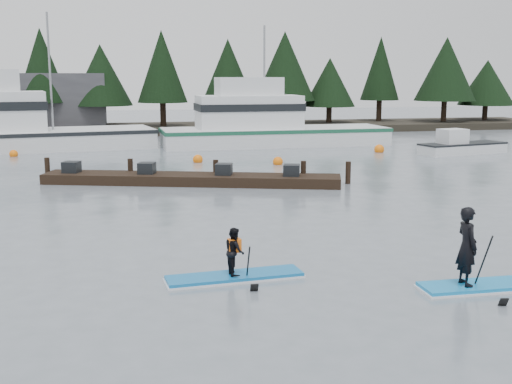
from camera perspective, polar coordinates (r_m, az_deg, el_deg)
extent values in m
plane|color=slate|center=(15.16, 4.95, -8.06)|extent=(160.00, 160.00, 0.00)
cube|color=#2D281E|center=(56.07, -8.00, 5.60)|extent=(70.00, 8.00, 0.60)
cube|color=white|center=(44.66, -20.40, 3.65)|extent=(17.96, 7.46, 2.32)
cube|color=white|center=(45.01, 1.69, 4.33)|extent=(15.70, 4.77, 2.23)
cube|color=white|center=(44.38, -0.64, 7.14)|extent=(7.09, 3.35, 2.23)
cylinder|color=gray|center=(44.57, 0.74, 10.16)|extent=(0.14, 0.14, 6.91)
cube|color=white|center=(41.97, 17.89, 3.71)|extent=(5.95, 2.90, 0.67)
cube|color=black|center=(28.80, -5.82, 1.15)|extent=(13.17, 5.84, 0.44)
sphere|color=orange|center=(35.08, 1.96, 2.46)|extent=(0.55, 0.55, 0.55)
sphere|color=orange|center=(36.10, -5.19, 2.65)|extent=(0.56, 0.56, 0.56)
sphere|color=orange|center=(41.27, -20.73, 2.98)|extent=(0.51, 0.51, 0.51)
sphere|color=orange|center=(41.53, 10.89, 3.50)|extent=(0.63, 0.63, 0.63)
cube|color=#1269AC|center=(15.37, -1.91, -7.53)|extent=(3.30, 1.04, 0.12)
imported|color=black|center=(15.19, -1.93, -5.27)|extent=(0.47, 0.58, 1.13)
cube|color=orange|center=(15.16, -1.93, -4.78)|extent=(0.31, 0.22, 0.32)
cylinder|color=black|center=(15.19, -0.78, -7.11)|extent=(0.09, 0.86, 1.45)
cube|color=#1582C8|center=(15.75, 20.60, -7.75)|extent=(3.60, 0.92, 0.13)
imported|color=black|center=(15.09, 18.24, -4.59)|extent=(0.44, 0.66, 1.79)
cylinder|color=black|center=(15.15, 19.39, -6.32)|extent=(0.19, 0.98, 1.68)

